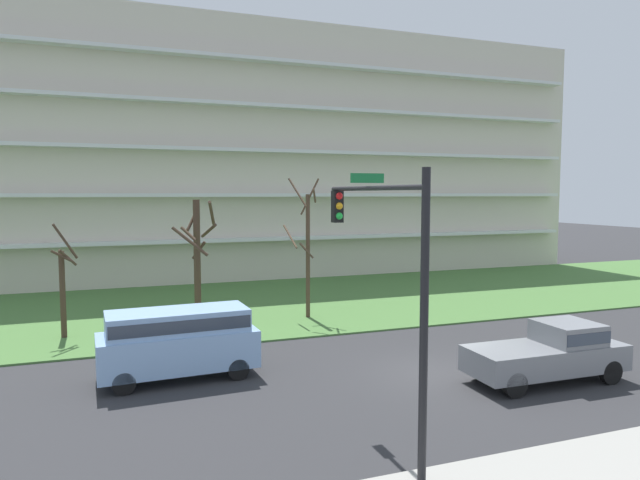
{
  "coord_description": "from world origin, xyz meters",
  "views": [
    {
      "loc": [
        -10.24,
        -16.47,
        6.26
      ],
      "look_at": [
        -2.04,
        6.0,
        4.26
      ],
      "focal_mm": 31.36,
      "sensor_mm": 36.0,
      "label": 1
    }
  ],
  "objects_px": {
    "tree_far_left": "(63,288)",
    "traffic_signal_mast": "(387,264)",
    "tree_left": "(198,255)",
    "pickup_gray_center_left": "(551,351)",
    "tree_center": "(307,248)",
    "van_blue_near_left": "(178,338)"
  },
  "relations": [
    {
      "from": "tree_far_left",
      "to": "tree_center",
      "type": "bearing_deg",
      "value": 1.01
    },
    {
      "from": "tree_far_left",
      "to": "traffic_signal_mast",
      "type": "relative_size",
      "value": 0.74
    },
    {
      "from": "tree_far_left",
      "to": "traffic_signal_mast",
      "type": "distance_m",
      "value": 16.67
    },
    {
      "from": "tree_left",
      "to": "tree_center",
      "type": "xyz_separation_m",
      "value": [
        5.24,
        -0.77,
        0.25
      ]
    },
    {
      "from": "van_blue_near_left",
      "to": "tree_left",
      "type": "bearing_deg",
      "value": -105.38
    },
    {
      "from": "tree_far_left",
      "to": "tree_center",
      "type": "relative_size",
      "value": 0.72
    },
    {
      "from": "tree_left",
      "to": "pickup_gray_center_left",
      "type": "relative_size",
      "value": 1.1
    },
    {
      "from": "tree_far_left",
      "to": "tree_left",
      "type": "distance_m",
      "value": 6.0
    },
    {
      "from": "van_blue_near_left",
      "to": "tree_far_left",
      "type": "bearing_deg",
      "value": -62.54
    },
    {
      "from": "tree_left",
      "to": "tree_center",
      "type": "height_order",
      "value": "tree_center"
    },
    {
      "from": "tree_far_left",
      "to": "pickup_gray_center_left",
      "type": "relative_size",
      "value": 0.92
    },
    {
      "from": "tree_center",
      "to": "traffic_signal_mast",
      "type": "height_order",
      "value": "tree_center"
    },
    {
      "from": "van_blue_near_left",
      "to": "traffic_signal_mast",
      "type": "relative_size",
      "value": 0.78
    },
    {
      "from": "tree_left",
      "to": "tree_center",
      "type": "relative_size",
      "value": 0.85
    },
    {
      "from": "pickup_gray_center_left",
      "to": "traffic_signal_mast",
      "type": "relative_size",
      "value": 0.8
    },
    {
      "from": "tree_left",
      "to": "tree_center",
      "type": "bearing_deg",
      "value": -8.37
    },
    {
      "from": "tree_center",
      "to": "pickup_gray_center_left",
      "type": "relative_size",
      "value": 1.29
    },
    {
      "from": "tree_far_left",
      "to": "traffic_signal_mast",
      "type": "bearing_deg",
      "value": -60.54
    },
    {
      "from": "tree_left",
      "to": "pickup_gray_center_left",
      "type": "xyz_separation_m",
      "value": [
        9.91,
        -12.41,
        -2.3
      ]
    },
    {
      "from": "tree_center",
      "to": "van_blue_near_left",
      "type": "xyz_separation_m",
      "value": [
        -6.99,
        -7.14,
        -2.17
      ]
    },
    {
      "from": "tree_far_left",
      "to": "tree_left",
      "type": "xyz_separation_m",
      "value": [
        5.82,
        0.97,
        1.08
      ]
    },
    {
      "from": "tree_far_left",
      "to": "pickup_gray_center_left",
      "type": "bearing_deg",
      "value": -36.06
    }
  ]
}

